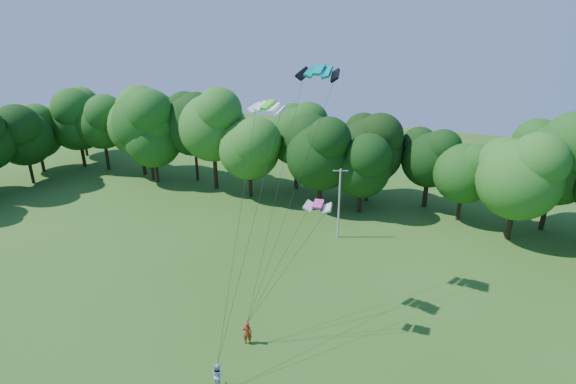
% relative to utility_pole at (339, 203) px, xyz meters
% --- Properties ---
extents(utility_pole, '(1.40, 0.65, 7.41)m').
position_rel_utility_pole_xyz_m(utility_pole, '(0.00, 0.00, 0.00)').
color(utility_pole, '#AFB0A7').
rests_on(utility_pole, ground).
extents(kite_flyer_left, '(0.75, 0.63, 1.75)m').
position_rel_utility_pole_xyz_m(kite_flyer_left, '(-0.86, -18.01, -2.96)').
color(kite_flyer_left, '#A12C14').
rests_on(kite_flyer_left, ground).
extents(kite_flyer_right, '(0.99, 0.89, 1.68)m').
position_rel_utility_pole_xyz_m(kite_flyer_right, '(-0.66, -22.14, -2.99)').
color(kite_flyer_right, '#B5C7FC').
rests_on(kite_flyer_right, ground).
extents(kite_teal, '(3.03, 1.37, 0.76)m').
position_rel_utility_pole_xyz_m(kite_teal, '(0.81, -9.22, 13.93)').
color(kite_teal, '#048786').
rests_on(kite_teal, ground).
extents(kite_green, '(2.72, 1.60, 0.53)m').
position_rel_utility_pole_xyz_m(kite_green, '(-1.21, -13.48, 11.99)').
color(kite_green, '#43E922').
rests_on(kite_green, ground).
extents(kite_pink, '(1.91, 1.05, 0.38)m').
position_rel_utility_pole_xyz_m(kite_pink, '(2.93, -14.76, 6.08)').
color(kite_pink, '#D83C9D').
rests_on(kite_pink, ground).
extents(tree_back_west, '(9.80, 9.80, 14.26)m').
position_rel_utility_pole_xyz_m(tree_back_west, '(-29.04, 6.66, 5.07)').
color(tree_back_west, '#322214').
rests_on(tree_back_west, ground).
extents(tree_back_center, '(8.75, 8.75, 12.72)m').
position_rel_utility_pole_xyz_m(tree_back_center, '(0.23, 10.91, 4.11)').
color(tree_back_center, black).
rests_on(tree_back_center, ground).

